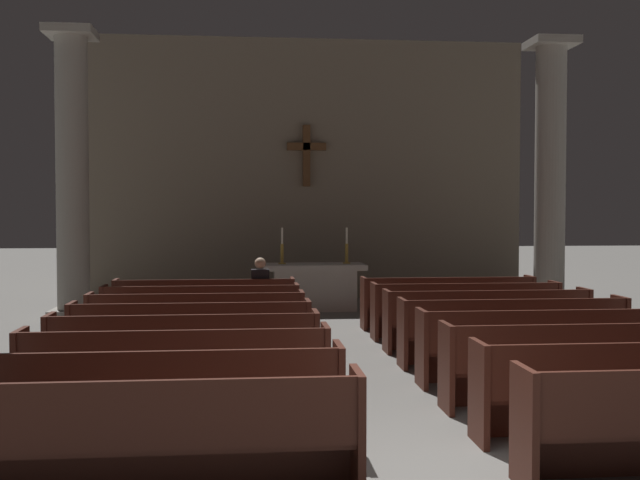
# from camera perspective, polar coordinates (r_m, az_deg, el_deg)

# --- Properties ---
(pew_left_row_1) EXTENTS (3.17, 0.50, 0.95)m
(pew_left_row_1) POSITION_cam_1_polar(r_m,az_deg,el_deg) (5.93, -12.69, -14.20)
(pew_left_row_1) COLOR #4C2319
(pew_left_row_1) RESTS_ON ground
(pew_left_row_2) EXTENTS (3.17, 0.50, 0.95)m
(pew_left_row_2) POSITION_cam_1_polar(r_m,az_deg,el_deg) (7.04, -11.51, -11.58)
(pew_left_row_2) COLOR #4C2319
(pew_left_row_2) RESTS_ON ground
(pew_left_row_3) EXTENTS (3.17, 0.50, 0.95)m
(pew_left_row_3) POSITION_cam_1_polar(r_m,az_deg,el_deg) (8.15, -10.66, -9.67)
(pew_left_row_3) COLOR #4C2319
(pew_left_row_3) RESTS_ON ground
(pew_left_row_4) EXTENTS (3.17, 0.50, 0.95)m
(pew_left_row_4) POSITION_cam_1_polar(r_m,az_deg,el_deg) (9.28, -10.02, -8.22)
(pew_left_row_4) COLOR #4C2319
(pew_left_row_4) RESTS_ON ground
(pew_left_row_5) EXTENTS (3.17, 0.50, 0.95)m
(pew_left_row_5) POSITION_cam_1_polar(r_m,az_deg,el_deg) (10.41, -9.53, -7.09)
(pew_left_row_5) COLOR #4C2319
(pew_left_row_5) RESTS_ON ground
(pew_left_row_6) EXTENTS (3.17, 0.50, 0.95)m
(pew_left_row_6) POSITION_cam_1_polar(r_m,az_deg,el_deg) (11.54, -9.13, -6.17)
(pew_left_row_6) COLOR #4C2319
(pew_left_row_6) RESTS_ON ground
(pew_left_row_7) EXTENTS (3.17, 0.50, 0.95)m
(pew_left_row_7) POSITION_cam_1_polar(r_m,az_deg,el_deg) (12.68, -8.81, -5.42)
(pew_left_row_7) COLOR #4C2319
(pew_left_row_7) RESTS_ON ground
(pew_left_row_8) EXTENTS (3.17, 0.50, 0.95)m
(pew_left_row_8) POSITION_cam_1_polar(r_m,az_deg,el_deg) (13.82, -8.54, -4.80)
(pew_left_row_8) COLOR #4C2319
(pew_left_row_8) RESTS_ON ground
(pew_right_row_3) EXTENTS (3.17, 0.50, 0.95)m
(pew_right_row_3) POSITION_cam_1_polar(r_m,az_deg,el_deg) (8.92, 19.20, -8.73)
(pew_right_row_3) COLOR #4C2319
(pew_right_row_3) RESTS_ON ground
(pew_right_row_4) EXTENTS (3.17, 0.50, 0.95)m
(pew_right_row_4) POSITION_cam_1_polar(r_m,az_deg,el_deg) (9.96, 16.40, -7.57)
(pew_right_row_4) COLOR #4C2319
(pew_right_row_4) RESTS_ON ground
(pew_right_row_5) EXTENTS (3.17, 0.50, 0.95)m
(pew_right_row_5) POSITION_cam_1_polar(r_m,az_deg,el_deg) (11.02, 14.15, -6.61)
(pew_right_row_5) COLOR #4C2319
(pew_right_row_5) RESTS_ON ground
(pew_right_row_6) EXTENTS (3.17, 0.50, 0.95)m
(pew_right_row_6) POSITION_cam_1_polar(r_m,az_deg,el_deg) (12.09, 12.31, -5.81)
(pew_right_row_6) COLOR #4C2319
(pew_right_row_6) RESTS_ON ground
(pew_right_row_7) EXTENTS (3.17, 0.50, 0.95)m
(pew_right_row_7) POSITION_cam_1_polar(r_m,az_deg,el_deg) (13.18, 10.77, -5.15)
(pew_right_row_7) COLOR #4C2319
(pew_right_row_7) RESTS_ON ground
(pew_right_row_8) EXTENTS (3.17, 0.50, 0.95)m
(pew_right_row_8) POSITION_cam_1_polar(r_m,az_deg,el_deg) (14.28, 9.47, -4.58)
(pew_right_row_8) COLOR #4C2319
(pew_right_row_8) RESTS_ON ground
(column_left_second) EXTENTS (0.95, 0.95, 5.73)m
(column_left_second) POSITION_cam_1_polar(r_m,az_deg,el_deg) (15.94, -17.90, 4.33)
(column_left_second) COLOR #9E998E
(column_left_second) RESTS_ON ground
(column_right_second) EXTENTS (0.95, 0.95, 5.73)m
(column_right_second) POSITION_cam_1_polar(r_m,az_deg,el_deg) (16.83, 16.71, 4.23)
(column_right_second) COLOR #9E998E
(column_right_second) RESTS_ON ground
(altar) EXTENTS (2.20, 0.90, 1.01)m
(altar) POSITION_cam_1_polar(r_m,az_deg,el_deg) (16.62, -0.41, -3.41)
(altar) COLOR #BCB7AD
(altar) RESTS_ON ground
(candlestick_left) EXTENTS (0.16, 0.16, 0.78)m
(candlestick_left) POSITION_cam_1_polar(r_m,az_deg,el_deg) (16.51, -2.83, -0.90)
(candlestick_left) COLOR #B79338
(candlestick_left) RESTS_ON altar
(candlestick_right) EXTENTS (0.16, 0.16, 0.78)m
(candlestick_right) POSITION_cam_1_polar(r_m,az_deg,el_deg) (16.64, 1.99, -0.87)
(candlestick_right) COLOR #B79338
(candlestick_right) RESTS_ON altar
(apse_with_cross) EXTENTS (10.77, 0.43, 6.35)m
(apse_with_cross) POSITION_cam_1_polar(r_m,az_deg,el_deg) (18.94, -1.06, 5.27)
(apse_with_cross) COLOR gray
(apse_with_cross) RESTS_ON ground
(lone_worshipper) EXTENTS (0.32, 0.43, 1.32)m
(lone_worshipper) POSITION_cam_1_polar(r_m,az_deg,el_deg) (13.81, -4.46, -3.88)
(lone_worshipper) COLOR #26262B
(lone_worshipper) RESTS_ON ground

